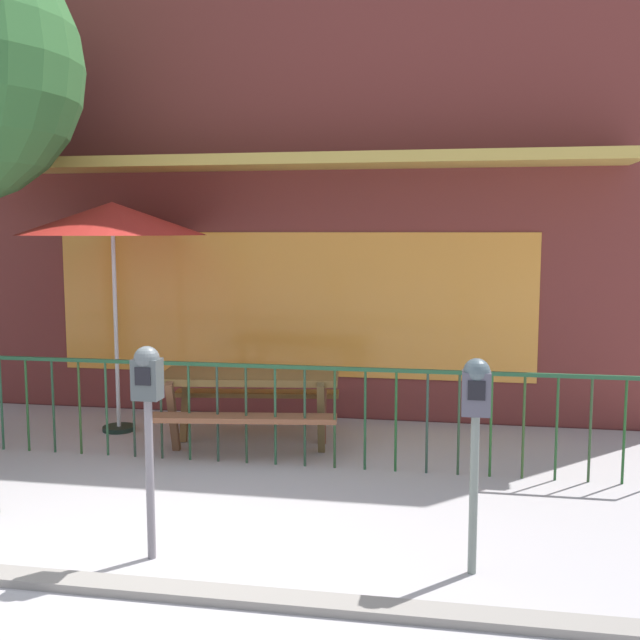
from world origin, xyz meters
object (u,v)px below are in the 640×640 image
parking_meter_near (148,395)px  parking_meter_far (476,408)px  patio_umbrella (112,220)px  picnic_table_left (250,389)px

parking_meter_near → parking_meter_far: size_ratio=1.03×
patio_umbrella → parking_meter_far: (3.81, -2.91, -1.24)m
parking_meter_near → patio_umbrella: bearing=118.6°
parking_meter_far → picnic_table_left: bearing=130.7°
patio_umbrella → parking_meter_far: size_ratio=1.78×
patio_umbrella → parking_meter_far: 4.95m
patio_umbrella → parking_meter_near: size_ratio=1.73×
patio_umbrella → parking_meter_near: 3.68m
picnic_table_left → parking_meter_near: (0.05, -2.70, 0.52)m
picnic_table_left → patio_umbrella: bearing=167.6°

